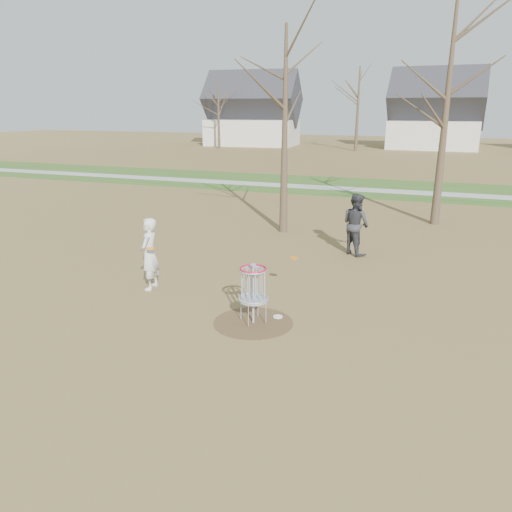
{
  "coord_description": "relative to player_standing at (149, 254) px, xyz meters",
  "views": [
    {
      "loc": [
        3.7,
        -9.64,
        4.64
      ],
      "look_at": [
        -0.5,
        1.5,
        1.1
      ],
      "focal_mm": 35.0,
      "sensor_mm": 36.0,
      "label": 1
    }
  ],
  "objects": [
    {
      "name": "ground",
      "position": [
        3.35,
        -1.12,
        -0.96
      ],
      "size": [
        160.0,
        160.0,
        0.0
      ],
      "primitive_type": "plane",
      "color": "brown",
      "rests_on": "ground"
    },
    {
      "name": "green_band",
      "position": [
        3.35,
        19.88,
        -0.96
      ],
      "size": [
        160.0,
        8.0,
        0.01
      ],
      "primitive_type": "cube",
      "color": "#2D5119",
      "rests_on": "ground"
    },
    {
      "name": "footpath",
      "position": [
        3.35,
        18.88,
        -0.95
      ],
      "size": [
        160.0,
        1.5,
        0.01
      ],
      "primitive_type": "cube",
      "color": "#9E9E99",
      "rests_on": "green_band"
    },
    {
      "name": "dirt_circle",
      "position": [
        3.35,
        -1.12,
        -0.96
      ],
      "size": [
        1.8,
        1.8,
        0.01
      ],
      "primitive_type": "cylinder",
      "color": "#47331E",
      "rests_on": "ground"
    },
    {
      "name": "player_standing",
      "position": [
        0.0,
        0.0,
        0.0
      ],
      "size": [
        0.57,
        0.77,
        1.92
      ],
      "primitive_type": "imported",
      "rotation": [
        0.0,
        0.0,
        -1.4
      ],
      "color": "silver",
      "rests_on": "ground"
    },
    {
      "name": "player_throwing",
      "position": [
        4.5,
        5.23,
        0.05
      ],
      "size": [
        1.24,
        1.21,
        2.02
      ],
      "primitive_type": "imported",
      "rotation": [
        0.0,
        0.0,
        2.48
      ],
      "color": "#2E2F32",
      "rests_on": "ground"
    },
    {
      "name": "disc_grounded",
      "position": [
        3.78,
        -0.64,
        -0.94
      ],
      "size": [
        0.22,
        0.22,
        0.02
      ],
      "primitive_type": "cylinder",
      "color": "white",
      "rests_on": "dirt_circle"
    },
    {
      "name": "discs_in_play",
      "position": [
        2.07,
        0.26,
        0.16
      ],
      "size": [
        3.7,
        1.27,
        0.21
      ],
      "color": "orange",
      "rests_on": "ground"
    },
    {
      "name": "disc_golf_basket",
      "position": [
        3.35,
        -1.12,
        -0.05
      ],
      "size": [
        0.64,
        0.64,
        1.35
      ],
      "color": "#9EA3AD",
      "rests_on": "ground"
    },
    {
      "name": "bare_trees",
      "position": [
        5.13,
        34.67,
        4.39
      ],
      "size": [
        52.62,
        44.98,
        9.0
      ],
      "color": "#382B1E",
      "rests_on": "ground"
    },
    {
      "name": "houses_row",
      "position": [
        7.67,
        51.44,
        2.56
      ],
      "size": [
        56.51,
        10.01,
        7.26
      ],
      "color": "silver",
      "rests_on": "ground"
    }
  ]
}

